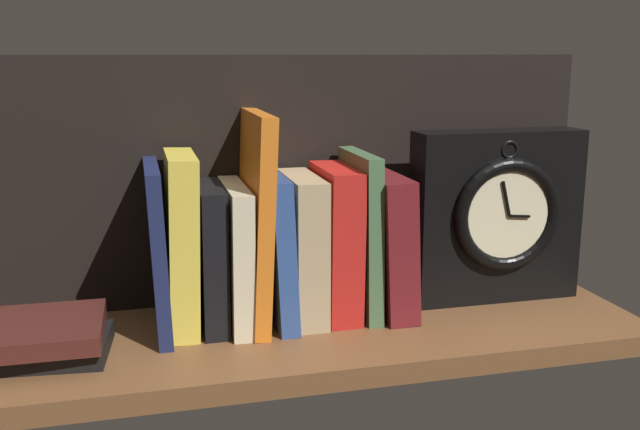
{
  "coord_description": "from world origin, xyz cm",
  "views": [
    {
      "loc": [
        -18.13,
        -81.02,
        32.79
      ],
      "look_at": [
        3.67,
        4.03,
        13.04
      ],
      "focal_mm": 40.59,
      "sensor_mm": 36.0,
      "label": 1
    }
  ],
  "objects_px": {
    "book_tan_shortstories": "(302,247)",
    "book_cream_twain": "(236,255)",
    "framed_clock": "(497,216)",
    "book_navy_bierce": "(158,249)",
    "book_black_skeptic": "(211,256)",
    "book_maroon_dawkins": "(384,243)",
    "book_yellow_seinlanguage": "(181,242)",
    "book_stack_side": "(30,339)",
    "book_red_requiem": "(335,242)",
    "book_orange_pandolfini": "(256,219)",
    "book_green_romantic": "(360,233)",
    "book_blue_modern": "(276,247)"
  },
  "relations": [
    {
      "from": "book_tan_shortstories",
      "to": "book_cream_twain",
      "type": "bearing_deg",
      "value": 180.0
    },
    {
      "from": "book_cream_twain",
      "to": "framed_clock",
      "type": "xyz_separation_m",
      "value": [
        0.35,
        0.0,
        0.03
      ]
    },
    {
      "from": "book_navy_bierce",
      "to": "book_black_skeptic",
      "type": "relative_size",
      "value": 1.16
    },
    {
      "from": "book_navy_bierce",
      "to": "book_maroon_dawkins",
      "type": "bearing_deg",
      "value": 0.0
    },
    {
      "from": "book_yellow_seinlanguage",
      "to": "book_cream_twain",
      "type": "bearing_deg",
      "value": 0.0
    },
    {
      "from": "book_stack_side",
      "to": "book_cream_twain",
      "type": "bearing_deg",
      "value": 12.86
    },
    {
      "from": "book_cream_twain",
      "to": "book_red_requiem",
      "type": "distance_m",
      "value": 0.13
    },
    {
      "from": "book_navy_bierce",
      "to": "book_orange_pandolfini",
      "type": "bearing_deg",
      "value": 0.0
    },
    {
      "from": "book_yellow_seinlanguage",
      "to": "book_orange_pandolfini",
      "type": "distance_m",
      "value": 0.09
    },
    {
      "from": "book_navy_bierce",
      "to": "book_green_romantic",
      "type": "bearing_deg",
      "value": 0.0
    },
    {
      "from": "book_navy_bierce",
      "to": "book_green_romantic",
      "type": "height_order",
      "value": "book_green_romantic"
    },
    {
      "from": "book_blue_modern",
      "to": "book_maroon_dawkins",
      "type": "height_order",
      "value": "book_blue_modern"
    },
    {
      "from": "book_red_requiem",
      "to": "book_yellow_seinlanguage",
      "type": "bearing_deg",
      "value": 180.0
    },
    {
      "from": "book_yellow_seinlanguage",
      "to": "book_green_romantic",
      "type": "xyz_separation_m",
      "value": [
        0.22,
        0.0,
        -0.0
      ]
    },
    {
      "from": "book_orange_pandolfini",
      "to": "book_tan_shortstories",
      "type": "xyz_separation_m",
      "value": [
        0.06,
        0.0,
        -0.04
      ]
    },
    {
      "from": "book_blue_modern",
      "to": "book_red_requiem",
      "type": "xyz_separation_m",
      "value": [
        0.08,
        0.0,
        0.0
      ]
    },
    {
      "from": "book_maroon_dawkins",
      "to": "book_red_requiem",
      "type": "bearing_deg",
      "value": 180.0
    },
    {
      "from": "book_yellow_seinlanguage",
      "to": "framed_clock",
      "type": "xyz_separation_m",
      "value": [
        0.42,
        0.0,
        0.01
      ]
    },
    {
      "from": "book_blue_modern",
      "to": "book_yellow_seinlanguage",
      "type": "bearing_deg",
      "value": 180.0
    },
    {
      "from": "book_black_skeptic",
      "to": "book_tan_shortstories",
      "type": "distance_m",
      "value": 0.11
    },
    {
      "from": "book_maroon_dawkins",
      "to": "book_orange_pandolfini",
      "type": "bearing_deg",
      "value": 180.0
    },
    {
      "from": "book_black_skeptic",
      "to": "book_stack_side",
      "type": "relative_size",
      "value": 0.99
    },
    {
      "from": "book_blue_modern",
      "to": "book_maroon_dawkins",
      "type": "relative_size",
      "value": 1.04
    },
    {
      "from": "book_red_requiem",
      "to": "book_stack_side",
      "type": "distance_m",
      "value": 0.37
    },
    {
      "from": "book_orange_pandolfini",
      "to": "book_stack_side",
      "type": "relative_size",
      "value": 1.47
    },
    {
      "from": "book_navy_bierce",
      "to": "book_tan_shortstories",
      "type": "distance_m",
      "value": 0.18
    },
    {
      "from": "book_navy_bierce",
      "to": "book_blue_modern",
      "type": "bearing_deg",
      "value": 0.0
    },
    {
      "from": "book_blue_modern",
      "to": "book_green_romantic",
      "type": "relative_size",
      "value": 0.89
    },
    {
      "from": "book_black_skeptic",
      "to": "book_navy_bierce",
      "type": "bearing_deg",
      "value": 180.0
    },
    {
      "from": "book_orange_pandolfini",
      "to": "book_red_requiem",
      "type": "relative_size",
      "value": 1.37
    },
    {
      "from": "book_orange_pandolfini",
      "to": "book_maroon_dawkins",
      "type": "height_order",
      "value": "book_orange_pandolfini"
    },
    {
      "from": "book_black_skeptic",
      "to": "book_stack_side",
      "type": "height_order",
      "value": "book_black_skeptic"
    },
    {
      "from": "book_black_skeptic",
      "to": "book_cream_twain",
      "type": "relative_size",
      "value": 1.01
    },
    {
      "from": "book_black_skeptic",
      "to": "book_maroon_dawkins",
      "type": "relative_size",
      "value": 0.97
    },
    {
      "from": "book_yellow_seinlanguage",
      "to": "book_blue_modern",
      "type": "height_order",
      "value": "book_yellow_seinlanguage"
    },
    {
      "from": "book_black_skeptic",
      "to": "framed_clock",
      "type": "xyz_separation_m",
      "value": [
        0.38,
        0.0,
        0.03
      ]
    },
    {
      "from": "book_cream_twain",
      "to": "book_red_requiem",
      "type": "bearing_deg",
      "value": 0.0
    },
    {
      "from": "book_cream_twain",
      "to": "book_stack_side",
      "type": "distance_m",
      "value": 0.25
    },
    {
      "from": "book_maroon_dawkins",
      "to": "book_navy_bierce",
      "type": "bearing_deg",
      "value": 180.0
    },
    {
      "from": "book_black_skeptic",
      "to": "book_blue_modern",
      "type": "height_order",
      "value": "book_blue_modern"
    },
    {
      "from": "book_stack_side",
      "to": "book_black_skeptic",
      "type": "bearing_deg",
      "value": 14.69
    },
    {
      "from": "book_yellow_seinlanguage",
      "to": "book_red_requiem",
      "type": "height_order",
      "value": "book_yellow_seinlanguage"
    },
    {
      "from": "book_yellow_seinlanguage",
      "to": "book_tan_shortstories",
      "type": "height_order",
      "value": "book_yellow_seinlanguage"
    },
    {
      "from": "book_stack_side",
      "to": "book_orange_pandolfini",
      "type": "bearing_deg",
      "value": 11.65
    },
    {
      "from": "book_cream_twain",
      "to": "book_red_requiem",
      "type": "height_order",
      "value": "book_red_requiem"
    },
    {
      "from": "framed_clock",
      "to": "book_black_skeptic",
      "type": "bearing_deg",
      "value": -179.78
    },
    {
      "from": "book_green_romantic",
      "to": "book_maroon_dawkins",
      "type": "height_order",
      "value": "book_green_romantic"
    },
    {
      "from": "book_black_skeptic",
      "to": "book_cream_twain",
      "type": "bearing_deg",
      "value": 0.0
    },
    {
      "from": "book_yellow_seinlanguage",
      "to": "book_orange_pandolfini",
      "type": "bearing_deg",
      "value": 0.0
    },
    {
      "from": "book_stack_side",
      "to": "book_navy_bierce",
      "type": "bearing_deg",
      "value": 20.68
    }
  ]
}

